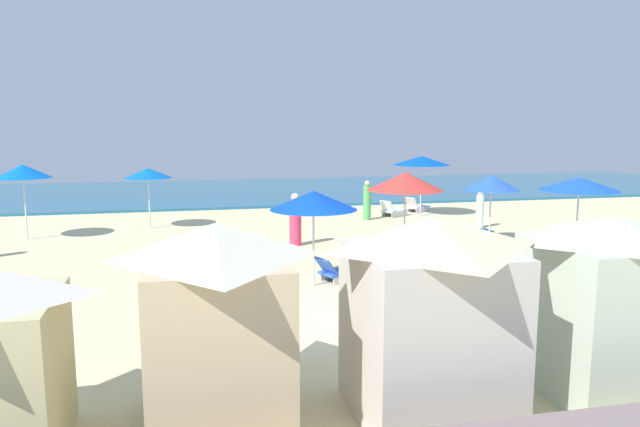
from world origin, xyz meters
name	(u,v)px	position (x,y,z in m)	size (l,w,h in m)	color
ground_plane	(342,318)	(0.00, 0.00, 0.00)	(60.00, 60.00, 0.00)	beige
ocean	(242,191)	(0.00, 23.19, 0.06)	(60.00, 13.62, 0.12)	#215E7F
cabana_1	(217,324)	(-2.76, -3.98, 1.44)	(2.03, 2.40, 2.80)	#CEB489
cabana_2	(429,315)	(0.12, -4.28, 1.46)	(2.28, 2.27, 2.83)	beige
cabana_3	(608,303)	(3.05, -4.16, 1.39)	(2.25, 2.21, 2.71)	beige
umbrella_0	(491,183)	(6.79, 6.41, 2.08)	(1.85, 1.85, 2.33)	silver
lounge_chair_0_0	(469,232)	(6.49, 7.30, 0.27)	(1.54, 0.69, 0.63)	silver
umbrella_1	(422,161)	(6.84, 12.67, 2.42)	(2.44, 2.44, 2.62)	silver
lounge_chair_1_0	(417,207)	(7.13, 13.81, 0.24)	(1.36, 1.14, 0.71)	silver
lounge_chair_1_1	(393,210)	(5.62, 12.80, 0.26)	(1.38, 1.17, 0.73)	silver
umbrella_2	(313,200)	(-0.06, 2.63, 2.17)	(2.17, 2.17, 2.41)	silver
lounge_chair_2_0	(343,271)	(0.78, 2.96, 0.24)	(1.66, 1.18, 0.68)	silver
umbrella_3	(405,181)	(3.20, 4.92, 2.35)	(2.26, 2.26, 2.62)	silver
umbrella_4	(579,184)	(7.25, 2.48, 2.42)	(2.11, 2.11, 2.60)	silver
umbrella_5	(23,171)	(-8.62, 10.64, 2.39)	(1.88, 1.88, 2.63)	silver
umbrella_6	(148,173)	(-4.55, 12.03, 2.14)	(1.81, 1.81, 2.33)	silver
beachgoer_0	(480,210)	(7.94, 9.34, 0.70)	(0.41, 0.41, 1.48)	white
beachgoer_1	(295,221)	(0.38, 7.64, 0.81)	(0.44, 0.44, 1.76)	#F6385D
beachgoer_2	(367,201)	(4.25, 12.17, 0.78)	(0.45, 0.45, 1.65)	#50AB56
cooler_box_0	(411,239)	(4.23, 7.00, 0.16)	(0.59, 0.30, 0.32)	blue
cooler_box_1	(247,243)	(-1.25, 7.57, 0.16)	(0.51, 0.30, 0.32)	red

